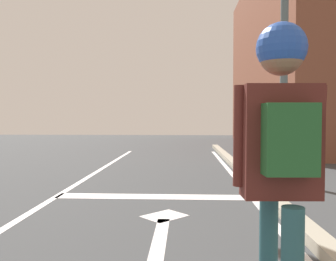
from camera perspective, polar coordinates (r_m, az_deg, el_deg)
The scene contains 8 objects.
lane_line_center at distance 5.06m, azimuth -24.42°, elevation -13.86°, with size 0.12×20.00×0.01m, color white.
lane_line_curbside at distance 4.69m, azimuth 17.71°, elevation -15.06°, with size 0.12×20.00×0.01m, color white.
stop_bar at distance 6.20m, azimuth -1.62°, elevation -10.75°, with size 3.56×0.40×0.01m, color white.
lane_arrow_stem at distance 4.22m, azimuth -1.28°, elevation -16.91°, with size 0.16×1.40×0.01m, color white.
lane_arrow_head at distance 5.03m, azimuth -0.59°, elevation -13.77°, with size 0.56×0.44×0.01m, color white.
curb_strip at distance 4.74m, azimuth 20.73°, elevation -14.06°, with size 0.24×24.00×0.14m, color #A7A18D.
skater at distance 1.96m, azimuth 18.02°, elevation -1.81°, with size 0.50×0.65×1.81m.
traffic_signal_mast at distance 7.97m, azimuth 8.76°, elevation 20.32°, with size 4.54×0.34×5.24m.
Camera 1 is at (1.61, 1.67, 1.37)m, focal length 37.30 mm.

